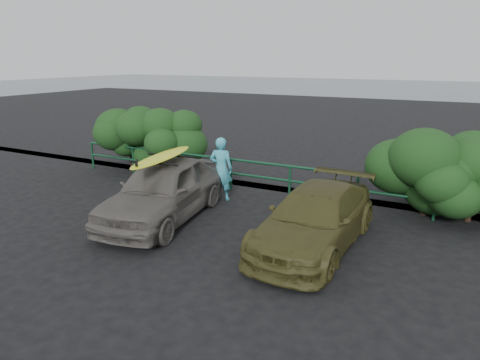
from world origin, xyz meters
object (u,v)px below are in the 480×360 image
Objects in this scene: man at (221,169)px; sedan at (164,190)px; surfboard at (162,157)px; olive_vehicle at (315,218)px; guardrail at (259,178)px.

sedan is at bearing 62.26° from man.
surfboard is (-0.55, -2.05, 0.72)m from man.
sedan is at bearing -175.53° from olive_vehicle.
surfboard is (-4.04, -0.13, 1.01)m from olive_vehicle.
olive_vehicle reaches higher than guardrail.
surfboard is at bearing -98.08° from sedan.
surfboard is at bearing -113.77° from guardrail.
guardrail is 3.52m from surfboard.
guardrail is 7.41× the size of man.
guardrail is at bearing 135.47° from olive_vehicle.
surfboard is at bearing 62.26° from man.
man is (-0.79, -0.99, 0.42)m from guardrail.
guardrail is 3.02× the size of sedan.
surfboard reaches higher than olive_vehicle.
man is (0.55, 2.05, 0.15)m from sedan.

